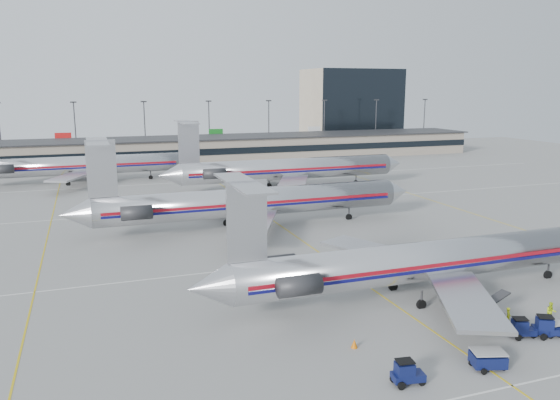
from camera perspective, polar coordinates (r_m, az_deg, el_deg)
name	(u,v)px	position (r m, az deg, el deg)	size (l,w,h in m)	color
ground	(373,290)	(52.72, 9.69, -9.23)	(260.00, 260.00, 0.00)	gray
apron_markings	(329,259)	(61.12, 5.11, -6.16)	(160.00, 0.15, 0.02)	silver
terminal	(187,149)	(143.74, -9.68, 5.24)	(162.00, 17.00, 6.25)	gray
light_mast_row	(178,125)	(157.06, -10.66, 7.72)	(163.60, 0.40, 15.28)	#38383D
distant_building	(351,107)	(191.58, 7.38, 9.65)	(30.00, 20.00, 25.00)	tan
jet_foreground	(427,260)	(51.10, 15.08, -6.10)	(44.85, 26.41, 11.74)	silver
jet_second_row	(246,202)	(73.19, -3.61, -0.20)	(48.30, 28.44, 12.64)	silver
jet_third_row	(284,169)	(102.19, 0.47, 3.27)	(48.24, 29.68, 13.19)	silver
jet_back_row	(78,165)	(116.11, -20.34, 3.42)	(45.10, 27.74, 12.33)	silver
tug_left	(406,373)	(37.33, 13.08, -17.23)	(2.20, 1.32, 1.69)	#0B123D
tug_center	(521,329)	(46.24, 23.87, -12.18)	(2.16, 1.58, 1.58)	#0B123D
tug_right	(546,327)	(47.14, 26.03, -11.84)	(2.33, 1.89, 1.69)	#0B123D
cart_inner	(488,359)	(40.82, 20.90, -15.26)	(2.52, 2.07, 1.24)	#0B123D
cart_outer	(553,328)	(47.77, 26.60, -11.90)	(1.77, 1.23, 0.99)	#0B123D
belt_loader	(483,315)	(47.89, 20.48, -11.21)	(4.48, 1.84, 2.32)	#989898
ramp_worker_near	(508,317)	(47.84, 22.74, -11.20)	(0.57, 0.38, 1.57)	#AFBF12
ramp_worker_far	(551,312)	(50.13, 26.45, -10.43)	(0.80, 0.62, 1.64)	#B5D514
cone_left	(354,344)	(41.45, 7.77, -14.64)	(0.49, 0.49, 0.67)	#D86307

